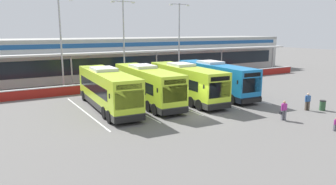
% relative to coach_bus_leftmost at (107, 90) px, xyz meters
% --- Properties ---
extents(ground_plane, '(200.00, 200.00, 0.00)m').
position_rel_coach_bus_leftmost_xyz_m(ground_plane, '(6.20, -6.12, -1.79)').
color(ground_plane, '#605E5B').
extents(terminal_building, '(70.00, 13.00, 6.00)m').
position_rel_coach_bus_leftmost_xyz_m(terminal_building, '(6.20, 20.79, 1.23)').
color(terminal_building, silver).
rests_on(terminal_building, ground).
extents(red_barrier_wall, '(60.00, 0.40, 1.10)m').
position_rel_coach_bus_leftmost_xyz_m(red_barrier_wall, '(6.20, 8.38, -1.23)').
color(red_barrier_wall, maroon).
rests_on(red_barrier_wall, ground).
extents(coach_bus_leftmost, '(3.51, 12.28, 3.78)m').
position_rel_coach_bus_leftmost_xyz_m(coach_bus_leftmost, '(0.00, 0.00, 0.00)').
color(coach_bus_leftmost, '#B7DB2D').
rests_on(coach_bus_leftmost, ground).
extents(coach_bus_left_centre, '(3.51, 12.28, 3.78)m').
position_rel_coach_bus_leftmost_xyz_m(coach_bus_left_centre, '(4.18, 0.20, 0.00)').
color(coach_bus_left_centre, '#B7DB2D').
rests_on(coach_bus_left_centre, ground).
extents(coach_bus_centre, '(3.51, 12.28, 3.78)m').
position_rel_coach_bus_leftmost_xyz_m(coach_bus_centre, '(8.45, -0.41, 0.00)').
color(coach_bus_centre, '#B7DB2D').
rests_on(coach_bus_centre, ground).
extents(coach_bus_right_centre, '(3.51, 12.28, 3.78)m').
position_rel_coach_bus_leftmost_xyz_m(coach_bus_right_centre, '(12.66, -0.09, 0.00)').
color(coach_bus_right_centre, '#1972B7').
rests_on(coach_bus_right_centre, ground).
extents(bay_stripe_far_west, '(0.14, 13.00, 0.01)m').
position_rel_coach_bus_leftmost_xyz_m(bay_stripe_far_west, '(-2.20, -0.12, -1.78)').
color(bay_stripe_far_west, silver).
rests_on(bay_stripe_far_west, ground).
extents(bay_stripe_west, '(0.14, 13.00, 0.01)m').
position_rel_coach_bus_leftmost_xyz_m(bay_stripe_west, '(2.00, -0.12, -1.78)').
color(bay_stripe_west, silver).
rests_on(bay_stripe_west, ground).
extents(bay_stripe_mid_west, '(0.14, 13.00, 0.01)m').
position_rel_coach_bus_leftmost_xyz_m(bay_stripe_mid_west, '(6.20, -0.12, -1.78)').
color(bay_stripe_mid_west, silver).
rests_on(bay_stripe_mid_west, ground).
extents(bay_stripe_centre, '(0.14, 13.00, 0.01)m').
position_rel_coach_bus_leftmost_xyz_m(bay_stripe_centre, '(10.40, -0.12, -1.78)').
color(bay_stripe_centre, silver).
rests_on(bay_stripe_centre, ground).
extents(bay_stripe_mid_east, '(0.14, 13.00, 0.01)m').
position_rel_coach_bus_leftmost_xyz_m(bay_stripe_mid_east, '(14.60, -0.12, -1.78)').
color(bay_stripe_mid_east, silver).
rests_on(bay_stripe_mid_east, ground).
extents(pedestrian_with_handbag, '(0.64, 0.40, 1.62)m').
position_rel_coach_bus_leftmost_xyz_m(pedestrian_with_handbag, '(11.00, -10.96, -0.93)').
color(pedestrian_with_handbag, slate).
rests_on(pedestrian_with_handbag, ground).
extents(pedestrian_child, '(0.33, 0.19, 1.00)m').
position_rel_coach_bus_leftmost_xyz_m(pedestrian_child, '(11.93, -14.78, -1.24)').
color(pedestrian_child, slate).
rests_on(pedestrian_child, ground).
extents(pedestrian_near_bin, '(0.53, 0.38, 1.62)m').
position_rel_coach_bus_leftmost_xyz_m(pedestrian_near_bin, '(15.50, -9.93, -0.91)').
color(pedestrian_near_bin, '#4C4238').
rests_on(pedestrian_near_bin, ground).
extents(lamp_post_west, '(3.24, 0.28, 11.00)m').
position_rel_coach_bus_leftmost_xyz_m(lamp_post_west, '(-1.56, 10.98, 4.50)').
color(lamp_post_west, '#9E9EA3').
rests_on(lamp_post_west, ground).
extents(lamp_post_centre, '(3.24, 0.28, 11.00)m').
position_rel_coach_bus_leftmost_xyz_m(lamp_post_centre, '(6.42, 11.09, 4.50)').
color(lamp_post_centre, '#9E9EA3').
rests_on(lamp_post_centre, ground).
extents(lamp_post_east, '(3.24, 0.28, 11.00)m').
position_rel_coach_bus_leftmost_xyz_m(lamp_post_east, '(15.00, 11.11, 4.50)').
color(lamp_post_east, '#9E9EA3').
rests_on(lamp_post_east, ground).
extents(litter_bin, '(0.54, 0.54, 0.93)m').
position_rel_coach_bus_leftmost_xyz_m(litter_bin, '(16.72, -10.63, -1.32)').
color(litter_bin, '#2D5133').
rests_on(litter_bin, ground).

